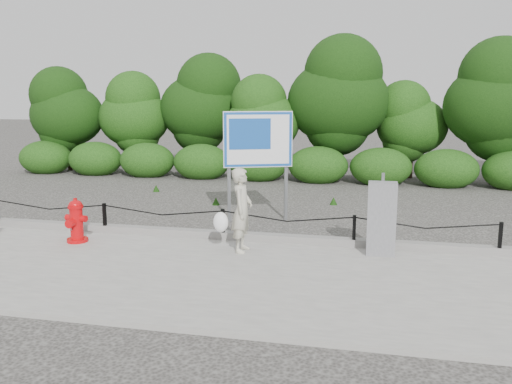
{
  "coord_description": "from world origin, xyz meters",
  "views": [
    {
      "loc": [
        2.84,
        -9.8,
        2.86
      ],
      "look_at": [
        0.61,
        0.2,
        1.0
      ],
      "focal_mm": 38.0,
      "sensor_mm": 36.0,
      "label": 1
    }
  ],
  "objects_px": {
    "pedestrian": "(241,211)",
    "advertising_sign": "(258,144)",
    "fire_hydrant": "(76,221)",
    "utility_cabinet": "(382,219)"
  },
  "relations": [
    {
      "from": "advertising_sign",
      "to": "fire_hydrant",
      "type": "bearing_deg",
      "value": -158.22
    },
    {
      "from": "pedestrian",
      "to": "utility_cabinet",
      "type": "xyz_separation_m",
      "value": [
        2.44,
        0.33,
        -0.09
      ]
    },
    {
      "from": "fire_hydrant",
      "to": "utility_cabinet",
      "type": "bearing_deg",
      "value": 10.27
    },
    {
      "from": "advertising_sign",
      "to": "pedestrian",
      "type": "bearing_deg",
      "value": -105.53
    },
    {
      "from": "fire_hydrant",
      "to": "pedestrian",
      "type": "height_order",
      "value": "pedestrian"
    },
    {
      "from": "pedestrian",
      "to": "advertising_sign",
      "type": "xyz_separation_m",
      "value": [
        -0.27,
        2.67,
        0.93
      ]
    },
    {
      "from": "advertising_sign",
      "to": "utility_cabinet",
      "type": "bearing_deg",
      "value": -62.09
    },
    {
      "from": "fire_hydrant",
      "to": "utility_cabinet",
      "type": "relative_size",
      "value": 0.6
    },
    {
      "from": "pedestrian",
      "to": "advertising_sign",
      "type": "height_order",
      "value": "advertising_sign"
    },
    {
      "from": "fire_hydrant",
      "to": "advertising_sign",
      "type": "distance_m",
      "value": 4.21
    }
  ]
}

